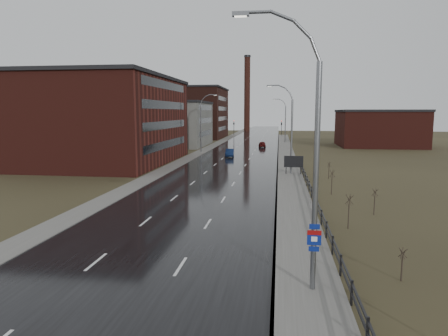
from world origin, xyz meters
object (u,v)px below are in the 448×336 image
(billboard, at_px, (294,162))
(car_far, at_px, (262,144))
(car_near, at_px, (230,153))
(streetlight_main, at_px, (309,157))

(billboard, xyz_separation_m, car_far, (-5.62, 40.08, -1.03))
(car_near, distance_m, car_far, 20.71)
(billboard, bearing_deg, car_far, 97.99)
(car_near, bearing_deg, streetlight_main, -84.11)
(car_near, bearing_deg, billboard, -66.80)
(billboard, height_order, car_far, billboard)
(streetlight_main, distance_m, billboard, 33.65)
(car_near, relative_size, car_far, 1.06)
(car_near, height_order, car_far, car_near)
(streetlight_main, height_order, billboard, streetlight_main)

